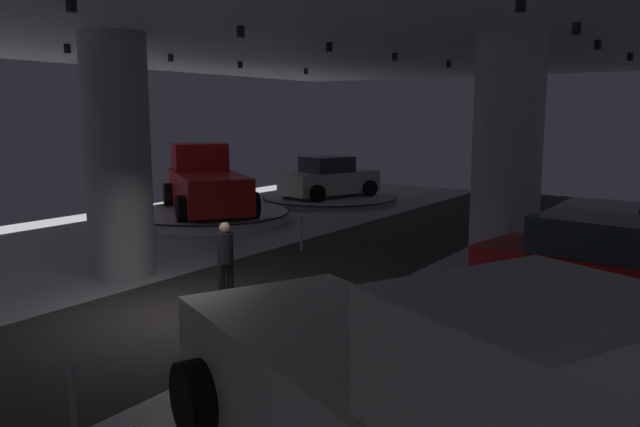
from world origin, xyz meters
name	(u,v)px	position (x,y,z in m)	size (l,w,h in m)	color
ground	(179,318)	(0.00, 0.00, -0.02)	(24.00, 44.00, 0.06)	#B2B2B7
ceiling_with_spotlights	(168,5)	(0.00, 0.00, 5.55)	(24.00, 44.00, 0.39)	silver
column_left	(118,157)	(-3.40, 1.49, 2.75)	(1.48, 1.48, 5.50)	#ADADB2
column_right	(507,156)	(3.85, 6.76, 2.75)	(1.59, 1.59, 5.50)	silver
display_platform_far_left	(209,216)	(-6.98, 8.08, 0.19)	(5.68, 5.68, 0.34)	silver
pickup_truck_far_left	(206,184)	(-7.23, 8.27, 1.28)	(5.51, 4.83, 2.30)	red
display_platform_deep_left	(329,199)	(-6.07, 14.47, 0.13)	(5.71, 5.71, 0.24)	#B7B7BC
display_car_deep_left	(329,179)	(-6.08, 14.44, 1.00)	(3.19, 4.55, 1.71)	silver
display_platform_mid_right	(598,319)	(6.55, 3.75, 0.14)	(4.53, 4.53, 0.24)	#B7B7BC
display_car_mid_right	(600,271)	(6.52, 3.75, 1.00)	(4.43, 2.74, 1.71)	red
pickup_truck_near_right	(405,408)	(6.16, -3.15, 1.16)	(5.69, 4.32, 2.30)	silver
visitor_walking_near	(225,256)	(0.01, 1.28, 0.91)	(0.32, 0.32, 1.59)	black
stanchion_a	(75,423)	(2.61, -4.02, 0.37)	(0.28, 0.28, 1.01)	#333338
stanchion_b	(301,238)	(-1.36, 5.80, 0.37)	(0.28, 0.28, 1.01)	#333338
stanchion_c	(438,302)	(4.11, 2.35, 0.37)	(0.28, 0.28, 1.01)	#333338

